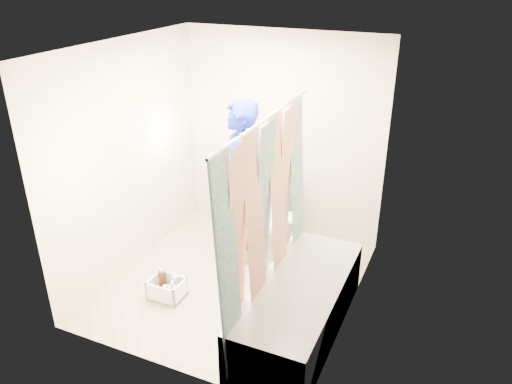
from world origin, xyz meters
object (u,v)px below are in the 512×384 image
at_px(bathtub, 299,306).
at_px(plumber, 239,184).
at_px(toilet, 276,217).
at_px(cleaning_caddy, 168,289).

bearing_deg(bathtub, plumber, 138.56).
height_order(toilet, plumber, plumber).
xyz_separation_m(toilet, plumber, (-0.29, -0.36, 0.51)).
height_order(bathtub, cleaning_caddy, bathtub).
bearing_deg(bathtub, toilet, 119.88).
bearing_deg(toilet, plumber, -146.01).
distance_m(toilet, plumber, 0.69).
distance_m(bathtub, toilet, 1.45).
height_order(bathtub, toilet, toilet).
xyz_separation_m(bathtub, cleaning_caddy, (-1.34, -0.08, -0.17)).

